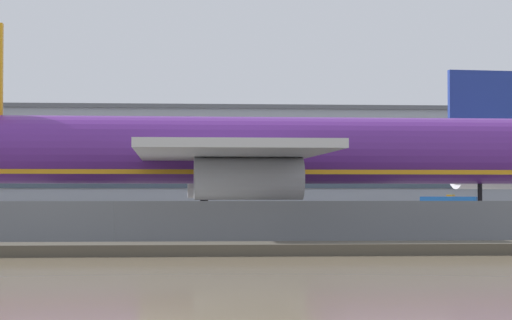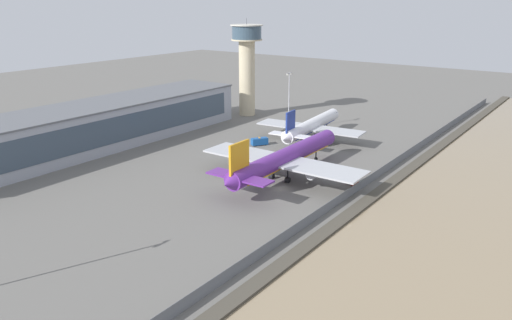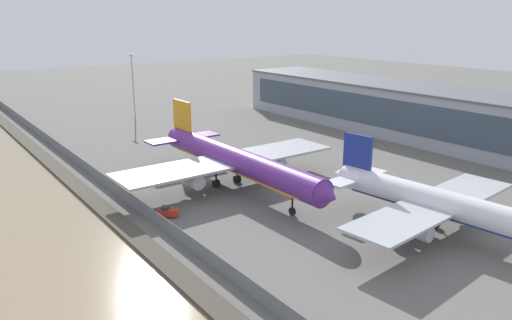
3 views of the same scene
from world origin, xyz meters
TOP-DOWN VIEW (x-y plane):
  - ground_plane at (0.00, 0.00)m, footprint 500.00×500.00m
  - shoreline_seawall at (0.00, -20.50)m, footprint 320.00×3.00m
  - perimeter_fence at (0.00, -16.00)m, footprint 280.00×0.10m
  - cargo_jet_purple at (7.02, 3.27)m, footprint 50.78×43.63m
  - passenger_jet_white at (42.38, 15.93)m, footprint 41.33×35.49m
  - baggage_tug at (12.67, -13.04)m, footprint 3.10×3.55m
  - ops_van at (27.82, 25.93)m, footprint 5.53×4.53m
  - control_tower at (60.11, 55.27)m, footprint 12.29×12.29m
  - terminal_building at (-4.84, 65.77)m, footprint 111.16×21.33m
  - apron_light_mast_apron_east at (48.87, 28.78)m, footprint 3.20×0.40m

SIDE VIEW (x-z plane):
  - ground_plane at x=0.00m, z-range 0.00..0.00m
  - shoreline_seawall at x=0.00m, z-range 0.00..0.50m
  - baggage_tug at x=12.67m, z-range -0.09..1.71m
  - perimeter_fence at x=0.00m, z-range 0.00..2.28m
  - ops_van at x=27.82m, z-range 0.04..2.52m
  - passenger_jet_white at x=42.38m, z-range -1.48..11.06m
  - cargo_jet_purple at x=7.02m, z-range -1.66..12.36m
  - terminal_building at x=-4.84m, z-range 0.01..13.28m
  - apron_light_mast_apron_east at x=48.87m, z-range 1.27..21.38m
  - control_tower at x=60.11m, z-range 2.87..39.83m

